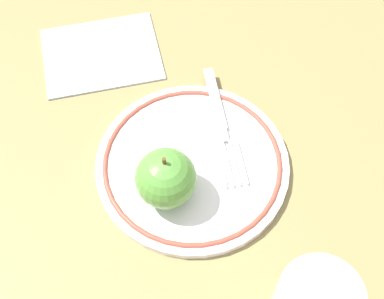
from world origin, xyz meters
name	(u,v)px	position (x,y,z in m)	size (l,w,h in m)	color
ground_plane	(200,166)	(0.00, 0.00, 0.00)	(2.00, 2.00, 0.00)	olive
plate	(192,161)	(0.00, 0.01, 0.01)	(0.22, 0.22, 0.01)	white
apple_red_whole	(166,178)	(-0.04, 0.04, 0.05)	(0.07, 0.07, 0.07)	#549539
fork	(221,120)	(0.05, -0.03, 0.01)	(0.17, 0.03, 0.00)	silver
napkin_folded	(101,53)	(0.18, 0.11, 0.00)	(0.12, 0.15, 0.01)	silver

